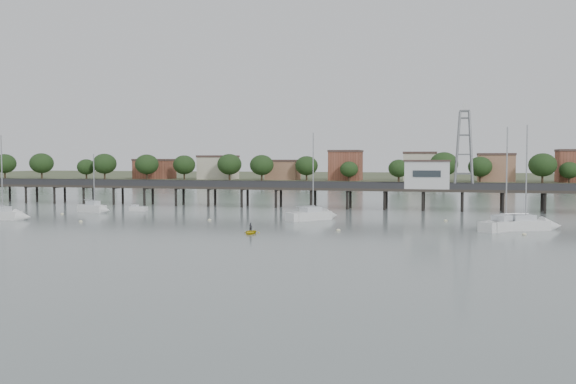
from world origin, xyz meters
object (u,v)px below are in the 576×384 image
Objects in this scene: yellow_dinghy at (251,234)px; sailboat_c at (318,215)px; lattice_tower at (464,150)px; white_tender at (138,209)px; pier at (296,188)px; sailboat_d at (533,225)px; sailboat_b at (97,209)px; sailboat_a at (8,216)px; sailboat_f at (510,225)px.

sailboat_c is at bearing 71.22° from yellow_dinghy.
lattice_tower is 60.47m from white_tender.
pier is 10.07× the size of sailboat_d.
lattice_tower is 1.43× the size of sailboat_b.
lattice_tower is 52.29m from yellow_dinghy.
sailboat_a is at bearing -153.25° from lattice_tower.
sailboat_b is 0.74× the size of sailboat_f.
pier is at bearing 89.47° from yellow_dinghy.
pier is at bearing -180.00° from lattice_tower.
sailboat_a is at bearing -137.27° from pier.
sailboat_c is 28.99m from sailboat_f.
sailboat_d is (77.83, 5.09, -0.00)m from sailboat_a.
sailboat_a is 1.29× the size of sailboat_b.
sailboat_c reaches higher than pier.
sailboat_c is at bearing -13.68° from white_tender.
pier is at bearing 60.58° from sailboat_c.
white_tender is (-57.75, -14.35, -10.72)m from lattice_tower.
lattice_tower is 1.08× the size of sailboat_c.
sailboat_a is 4.39× the size of white_tender.
sailboat_f is (74.91, 4.64, -0.00)m from sailboat_a.
yellow_dinghy is at bearing -14.42° from sailboat_a.
yellow_dinghy is (-26.89, -43.45, -11.10)m from lattice_tower.
sailboat_f is at bearing 15.44° from yellow_dinghy.
sailboat_d is 1.37× the size of sailboat_b.
lattice_tower is at bearing -5.91° from sailboat_c.
sailboat_a is at bearing -119.77° from white_tender.
sailboat_b is at bearing 140.07° from yellow_dinghy.
sailboat_f is at bearing 5.78° from sailboat_b.
sailboat_f is 65.30m from white_tender.
white_tender is 42.42m from yellow_dinghy.
lattice_tower reaches higher than sailboat_b.
lattice_tower is at bearing 13.54° from white_tender.
sailboat_f is at bearing -66.54° from sailboat_c.
sailboat_c is at bearing 10.36° from sailboat_b.
sailboat_a is (-37.84, -34.96, -3.16)m from pier.
sailboat_c is at bearing 144.52° from sailboat_d.
sailboat_d is at bearing 14.42° from yellow_dinghy.
pier reaches higher than white_tender.
yellow_dinghy is (36.14, -23.78, -0.66)m from sailboat_b.
sailboat_b is at bearing -135.20° from white_tender.
yellow_dinghy is at bearing -18.74° from sailboat_b.
white_tender is at bearing 144.42° from sailboat_d.
sailboat_f is 4.95× the size of yellow_dinghy.
pier is at bearing 28.25° from white_tender.
pier is at bearing 120.85° from sailboat_d.
yellow_dinghy is at bearing -83.95° from pier.
pier is 47.99m from sailboat_f.
sailboat_b is 3.68× the size of yellow_dinghy.
yellow_dinghy is at bearing 178.61° from sailboat_d.
sailboat_f is (5.56, -30.32, -10.47)m from lattice_tower.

